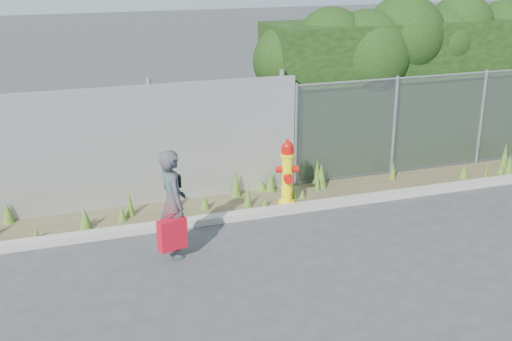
% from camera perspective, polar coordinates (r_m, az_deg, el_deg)
% --- Properties ---
extents(ground, '(80.00, 80.00, 0.00)m').
position_cam_1_polar(ground, '(9.75, 4.37, -7.95)').
color(ground, '#38383A').
rests_on(ground, ground).
extents(curb, '(16.00, 0.22, 0.12)m').
position_cam_1_polar(curb, '(11.24, 0.79, -3.72)').
color(curb, gray).
rests_on(curb, ground).
extents(weed_strip, '(16.00, 1.26, 0.53)m').
position_cam_1_polar(weed_strip, '(11.92, 1.01, -1.96)').
color(weed_strip, '#4C432B').
rests_on(weed_strip, ground).
extents(corrugated_fence, '(8.50, 0.21, 2.30)m').
position_cam_1_polar(corrugated_fence, '(11.45, -16.79, 1.42)').
color(corrugated_fence, '#ACADB3').
rests_on(corrugated_fence, ground).
extents(chainlink_fence, '(6.50, 0.07, 2.05)m').
position_cam_1_polar(chainlink_fence, '(13.83, 15.93, 4.21)').
color(chainlink_fence, gray).
rests_on(chainlink_fence, ground).
extents(hedge, '(7.66, 1.94, 3.55)m').
position_cam_1_polar(hedge, '(14.42, 14.08, 8.78)').
color(hedge, black).
rests_on(hedge, ground).
extents(fire_hydrant, '(0.41, 0.37, 1.23)m').
position_cam_1_polar(fire_hydrant, '(11.54, 2.79, -0.26)').
color(fire_hydrant, yellow).
rests_on(fire_hydrant, ground).
extents(woman, '(0.45, 0.64, 1.68)m').
position_cam_1_polar(woman, '(9.64, -7.41, -2.92)').
color(woman, '#0F5F64').
rests_on(woman, ground).
extents(red_tote_bag, '(0.43, 0.16, 0.56)m').
position_cam_1_polar(red_tote_bag, '(9.56, -7.46, -5.63)').
color(red_tote_bag, '#BA0A18').
extents(black_shoulder_bag, '(0.25, 0.10, 0.19)m').
position_cam_1_polar(black_shoulder_bag, '(9.76, -7.44, -0.98)').
color(black_shoulder_bag, black).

